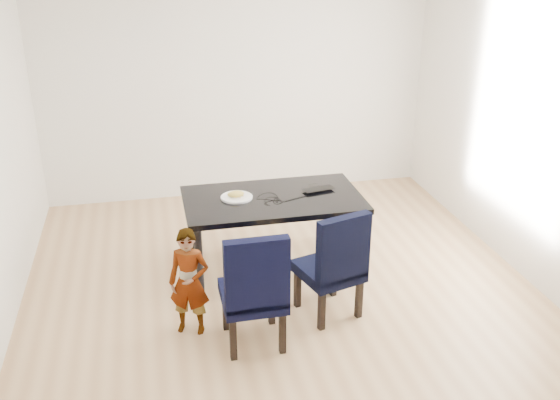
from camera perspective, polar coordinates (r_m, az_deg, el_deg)
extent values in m
cube|color=tan|center=(5.53, 0.45, -8.97)|extent=(4.50, 5.00, 0.01)
cube|color=white|center=(7.31, -3.95, 10.65)|extent=(4.50, 0.01, 2.70)
cube|color=white|center=(2.80, 12.24, -12.13)|extent=(4.50, 0.01, 2.70)
cube|color=silver|center=(5.85, 22.70, 5.63)|extent=(0.01, 5.00, 2.70)
cube|color=black|center=(5.77, -0.64, -3.18)|extent=(1.60, 0.90, 0.75)
cube|color=black|center=(4.75, -2.53, -7.85)|extent=(0.47, 0.49, 0.99)
cube|color=black|center=(5.12, 4.49, -5.62)|extent=(0.58, 0.59, 0.96)
imported|color=#D14011|center=(4.94, -8.30, -7.44)|extent=(0.38, 0.31, 0.89)
cylinder|color=silver|center=(5.60, -3.99, 0.25)|extent=(0.31, 0.31, 0.02)
ellipsoid|color=gold|center=(5.58, -4.06, 0.56)|extent=(0.16, 0.11, 0.06)
imported|color=black|center=(5.79, 3.36, 1.10)|extent=(0.32, 0.24, 0.02)
torus|color=black|center=(5.51, -0.64, -0.18)|extent=(0.16, 0.16, 0.01)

